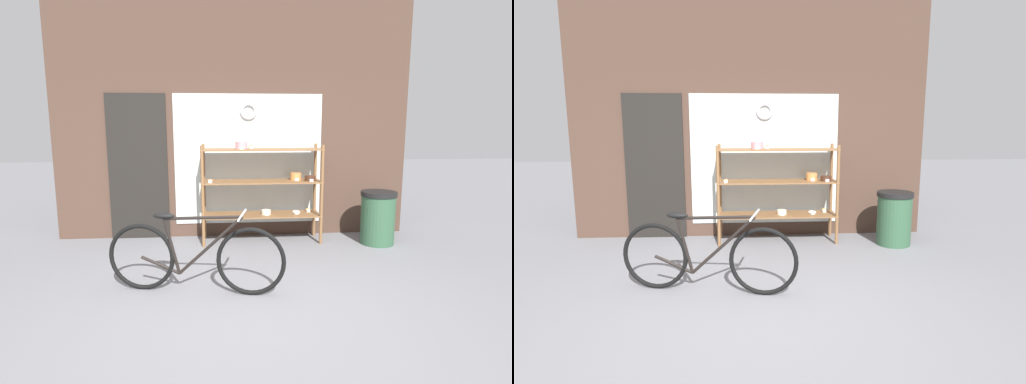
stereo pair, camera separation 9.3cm
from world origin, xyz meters
TOP-DOWN VIEW (x-y plane):
  - ground_plane at (0.00, 0.00)m, footprint 30.00×30.00m
  - storefront_facade at (-0.04, 2.64)m, footprint 5.17×0.13m
  - display_case at (0.39, 2.27)m, footprint 1.68×0.47m
  - bicycle at (-0.48, 0.56)m, footprint 1.78×0.53m
  - trash_bin at (1.98, 2.01)m, footprint 0.49×0.49m

SIDE VIEW (x-z plane):
  - ground_plane at x=0.00m, z-range 0.00..0.00m
  - bicycle at x=-0.48m, z-range -0.04..0.78m
  - trash_bin at x=1.98m, z-range 0.03..0.77m
  - display_case at x=0.39m, z-range 0.13..1.56m
  - storefront_facade at x=-0.04m, z-range -0.05..3.67m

